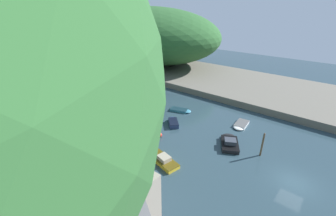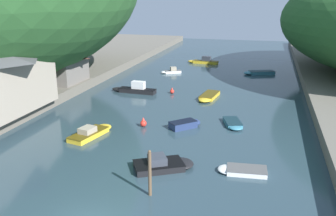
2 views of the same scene
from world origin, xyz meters
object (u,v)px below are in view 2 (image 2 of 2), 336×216
Objects in this scene: boat_navy_launch at (208,97)px; boat_near_quay at (241,170)px; boathouse_shed at (54,64)px; boat_mid_channel at (203,61)px; boat_cabin_cruiser at (134,89)px; channel_buoy_near at (143,123)px; boat_red_skiff at (164,164)px; boat_white_cruiser at (233,124)px; person_on_quay at (29,91)px; boat_far_upstream at (258,73)px; boat_small_dinghy at (92,132)px; boat_yellow_tender at (171,71)px; boat_open_rowboat at (186,124)px; person_by_boathouse at (40,90)px; channel_buoy_far at (172,91)px.

boat_near_quay is at bearing 113.14° from boat_navy_launch.
boat_mid_channel is at bearing 57.92° from boathouse_shed.
boat_cabin_cruiser is 6.48× the size of channel_buoy_near.
boathouse_shed reaches higher than boat_red_skiff.
person_on_quay reaches higher than boat_white_cruiser.
boat_cabin_cruiser reaches higher than boat_white_cruiser.
boat_cabin_cruiser is 1.60× the size of boat_white_cruiser.
boathouse_shed is at bearing 146.07° from channel_buoy_near.
boat_mid_channel is at bearing 32.26° from boat_far_upstream.
boat_small_dinghy is at bearing 68.64° from boat_near_quay.
channel_buoy_near is (16.61, -11.18, -3.26)m from boathouse_shed.
boat_yellow_tender reaches higher than boat_near_quay.
boat_far_upstream is 1.00× the size of boat_navy_launch.
boat_open_rowboat is at bearing 152.98° from boat_red_skiff.
boat_small_dinghy is 12.22m from person_on_quay.
boat_yellow_tender is 0.66× the size of boat_navy_launch.
boathouse_shed reaches higher than boat_white_cruiser.
boat_cabin_cruiser is 3.79× the size of person_by_boathouse.
person_on_quay is (-19.24, -9.96, 1.98)m from boat_navy_launch.
boat_white_cruiser is 0.72× the size of boat_small_dinghy.
channel_buoy_far is (-10.79, -15.96, 0.06)m from boat_far_upstream.
boat_white_cruiser is at bearing 16.23° from channel_buoy_near.
channel_buoy_far is (3.49, 17.08, 0.01)m from boat_small_dinghy.
boat_small_dinghy is at bearing -49.37° from boathouse_shed.
boat_yellow_tender is 13.59m from channel_buoy_far.
boat_cabin_cruiser reaches higher than channel_buoy_far.
person_on_quay is at bearing -139.31° from boat_open_rowboat.
boat_yellow_tender is 26.92m from channel_buoy_near.
person_by_boathouse is at bearing 33.48° from boat_navy_launch.
channel_buoy_far is at bearing -7.19° from boat_navy_launch.
person_on_quay is (-8.89, -10.43, 1.75)m from boat_cabin_cruiser.
channel_buoy_far is 18.15m from person_on_quay.
boathouse_shed is 30.76m from boat_mid_channel.
channel_buoy_far is (-10.84, 21.31, 0.14)m from boat_near_quay.
boat_cabin_cruiser is at bearing 4.66° from boat_navy_launch.
channel_buoy_near is 14.23m from person_by_boathouse.
boat_white_cruiser is 10.50m from boat_near_quay.
channel_buoy_near is 13.51m from channel_buoy_far.
boat_red_skiff is 0.83× the size of boat_mid_channel.
channel_buoy_far is 0.51× the size of person_by_boathouse.
boat_navy_launch is 0.98× the size of boat_small_dinghy.
boat_open_rowboat is 0.52× the size of boat_cabin_cruiser.
boat_cabin_cruiser reaches higher than boat_near_quay.
boathouse_shed reaches higher than boat_cabin_cruiser.
channel_buoy_near is 14.83m from person_on_quay.
boat_open_rowboat is at bearing -165.75° from boat_mid_channel.
boat_navy_launch is 5.48× the size of channel_buoy_near.
boat_cabin_cruiser is 1.68× the size of boat_near_quay.
boat_cabin_cruiser is 13.81m from person_on_quay.
boat_yellow_tender is 0.56× the size of boat_cabin_cruiser.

